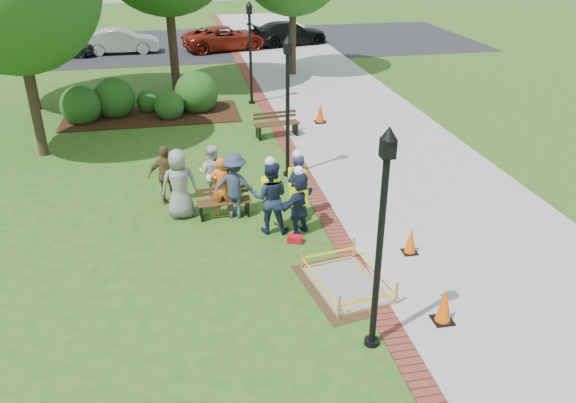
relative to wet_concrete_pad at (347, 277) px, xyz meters
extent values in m
plane|color=#285116|center=(-1.33, 1.12, -0.23)|extent=(100.00, 100.00, 0.00)
cube|color=#9E9E99|center=(3.67, 11.12, -0.22)|extent=(6.00, 60.00, 0.02)
cube|color=maroon|center=(0.42, 11.12, -0.22)|extent=(0.50, 60.00, 0.03)
cube|color=#381E0F|center=(-4.33, 13.12, -0.21)|extent=(7.00, 3.00, 0.05)
cube|color=black|center=(-1.33, 28.12, -0.23)|extent=(36.00, 12.00, 0.01)
cube|color=#47331E|center=(0.00, 0.00, -0.23)|extent=(2.06, 2.55, 0.01)
cube|color=gray|center=(0.00, 0.00, -0.21)|extent=(1.48, 1.97, 0.04)
cube|color=tan|center=(0.00, 0.00, -0.19)|extent=(1.62, 2.11, 0.08)
cube|color=tan|center=(0.00, 0.00, 0.04)|extent=(1.66, 2.15, 0.55)
cube|color=yellow|center=(0.00, 0.00, 0.07)|extent=(1.60, 2.09, 0.06)
cube|color=#4E381A|center=(-2.27, 3.78, 0.20)|extent=(1.43, 0.47, 0.04)
cube|color=#4E381A|center=(-2.28, 4.01, 0.42)|extent=(1.42, 0.09, 0.23)
cube|color=black|center=(-2.27, 3.78, -0.03)|extent=(1.30, 0.52, 0.42)
cube|color=#4D331A|center=(0.23, 9.67, 0.27)|extent=(1.68, 0.68, 0.04)
cube|color=#4D331A|center=(0.20, 9.93, 0.52)|extent=(1.63, 0.25, 0.26)
cube|color=black|center=(0.23, 9.67, 0.01)|extent=(1.54, 0.73, 0.48)
cube|color=black|center=(1.50, -1.53, -0.21)|extent=(0.39, 0.39, 0.05)
cone|color=#F85307|center=(1.50, -1.53, 0.18)|extent=(0.31, 0.31, 0.72)
cube|color=black|center=(1.86, 1.01, -0.21)|extent=(0.34, 0.34, 0.05)
cone|color=#EC5807|center=(1.86, 1.01, 0.13)|extent=(0.27, 0.27, 0.63)
cube|color=black|center=(2.19, 10.91, -0.21)|extent=(0.42, 0.42, 0.06)
cone|color=#F64907|center=(2.19, 10.91, 0.21)|extent=(0.33, 0.33, 0.77)
cube|color=red|center=(-0.71, 2.05, -0.14)|extent=(0.41, 0.31, 0.18)
cylinder|color=black|center=(-0.08, -1.88, 1.67)|extent=(0.12, 0.12, 3.80)
cube|color=black|center=(-0.08, -1.88, 3.67)|extent=(0.22, 0.22, 0.32)
cone|color=black|center=(-0.08, -1.88, 3.92)|extent=(0.28, 0.28, 0.22)
cylinder|color=black|center=(-0.08, -1.88, -0.18)|extent=(0.28, 0.28, 0.10)
cylinder|color=black|center=(-0.08, 6.12, 1.67)|extent=(0.12, 0.12, 3.80)
cube|color=black|center=(-0.08, 6.12, 3.67)|extent=(0.22, 0.22, 0.32)
cone|color=black|center=(-0.08, 6.12, 3.92)|extent=(0.28, 0.28, 0.22)
cylinder|color=black|center=(-0.08, 6.12, -0.18)|extent=(0.28, 0.28, 0.10)
cylinder|color=black|center=(-0.08, 14.12, 1.67)|extent=(0.12, 0.12, 3.80)
cube|color=black|center=(-0.08, 14.12, 3.67)|extent=(0.22, 0.22, 0.32)
cone|color=black|center=(-0.08, 14.12, 3.92)|extent=(0.28, 0.28, 0.22)
cylinder|color=black|center=(-0.08, 14.12, -0.18)|extent=(0.28, 0.28, 0.10)
cylinder|color=#3D2D1E|center=(-7.85, 9.45, 1.99)|extent=(0.32, 0.32, 4.45)
cylinder|color=#3D2D1E|center=(-3.25, 17.00, 2.42)|extent=(0.40, 0.40, 5.31)
cylinder|color=#3D2D1E|center=(2.74, 18.96, 2.05)|extent=(0.37, 0.37, 4.58)
cylinder|color=#3D2D1E|center=(-9.14, 15.00, 2.73)|extent=(0.40, 0.40, 5.92)
sphere|color=#1B4012|center=(-6.99, 12.84, -0.23)|extent=(1.58, 1.58, 1.58)
sphere|color=#1B4012|center=(-5.76, 13.46, -0.23)|extent=(1.68, 1.68, 1.68)
sphere|color=#1B4012|center=(-3.60, 12.70, -0.23)|extent=(1.18, 1.18, 1.18)
sphere|color=#1B4012|center=(-2.46, 13.49, -0.23)|extent=(1.79, 1.79, 1.79)
sphere|color=#1B4012|center=(-4.45, 13.76, -0.23)|extent=(0.96, 0.96, 0.96)
imported|color=gray|center=(-3.39, 4.01, 0.71)|extent=(0.62, 0.42, 1.88)
imported|color=orange|center=(-2.29, 3.86, 0.59)|extent=(0.55, 0.37, 1.66)
imported|color=silver|center=(-2.46, 4.88, 0.58)|extent=(0.61, 0.51, 1.62)
imported|color=brown|center=(-3.71, 4.87, 0.61)|extent=(0.56, 0.37, 1.70)
imported|color=#2F3852|center=(-1.97, 3.72, 0.66)|extent=(0.66, 0.52, 1.79)
imported|color=#152338|center=(-0.53, 2.49, 0.61)|extent=(0.63, 0.62, 1.69)
cube|color=#E4FD15|center=(-0.53, 2.49, 0.85)|extent=(0.42, 0.26, 0.52)
sphere|color=white|center=(-0.53, 2.49, 1.48)|extent=(0.25, 0.25, 0.25)
imported|color=#1C2949|center=(-0.38, 3.34, 0.65)|extent=(0.67, 0.61, 1.77)
cube|color=#E4FD15|center=(-0.38, 3.34, 0.90)|extent=(0.42, 0.26, 0.52)
sphere|color=white|center=(-0.38, 3.34, 1.56)|extent=(0.25, 0.25, 0.25)
imported|color=#1B2747|center=(-1.18, 2.74, 0.71)|extent=(0.68, 0.52, 1.88)
cube|color=#E4FD15|center=(-1.18, 2.74, 0.97)|extent=(0.42, 0.26, 0.52)
sphere|color=white|center=(-1.18, 2.74, 1.67)|extent=(0.25, 0.25, 0.25)
imported|color=#2A2A2D|center=(-9.83, 25.89, -0.23)|extent=(2.64, 4.95, 1.54)
imported|color=#B8B8BE|center=(-6.27, 26.14, -0.23)|extent=(2.10, 4.82, 1.57)
imported|color=maroon|center=(-0.04, 25.94, -0.23)|extent=(3.07, 5.17, 1.58)
imported|color=black|center=(4.12, 26.76, -0.23)|extent=(3.23, 5.29, 1.61)
camera|label=1|loc=(-3.22, -9.62, 6.80)|focal=35.00mm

